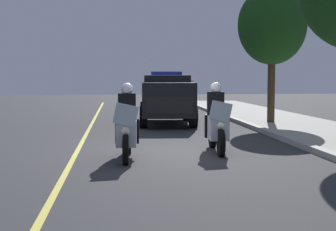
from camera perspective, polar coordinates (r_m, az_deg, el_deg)
name	(u,v)px	position (r m, az deg, el deg)	size (l,w,h in m)	color
ground_plane	(169,153)	(12.46, 0.07, -4.18)	(80.00, 80.00, 0.00)	#333335
curb_strip	(309,148)	(13.29, 15.59, -3.48)	(48.00, 0.24, 0.15)	#9E9B93
lane_stripe_center	(76,154)	(12.44, -10.31, -4.25)	(48.00, 0.12, 0.01)	#E0D14C
police_motorcycle_lead_left	(127,128)	(11.46, -4.64, -1.43)	(2.14, 0.60, 1.72)	black
police_motorcycle_lead_right	(217,124)	(12.56, 5.47, -0.92)	(2.14, 0.60, 1.72)	black
police_suv	(167,97)	(19.85, -0.16, 2.12)	(5.00, 2.29, 2.05)	black
cyclist_background	(192,97)	(25.41, 2.67, 2.11)	(1.76, 0.33, 1.69)	black
tree_far_back	(272,25)	(20.07, 11.62, 9.87)	(2.62, 2.62, 5.24)	#42301E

